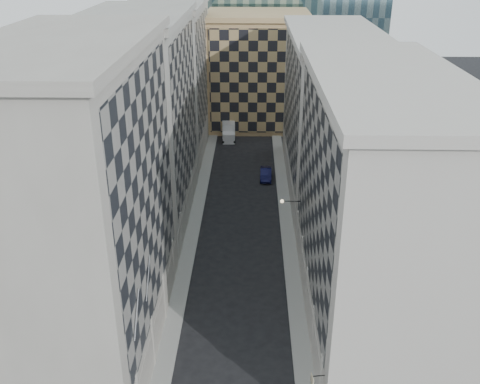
# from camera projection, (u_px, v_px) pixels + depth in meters

# --- Properties ---
(sidewalk_west) EXTENTS (1.50, 100.00, 0.15)m
(sidewalk_west) POSITION_uv_depth(u_px,v_px,m) (194.00, 226.00, 60.22)
(sidewalk_west) COLOR gray
(sidewalk_west) RESTS_ON ground
(sidewalk_east) EXTENTS (1.50, 100.00, 0.15)m
(sidewalk_east) POSITION_uv_depth(u_px,v_px,m) (287.00, 227.00, 60.00)
(sidewalk_east) COLOR gray
(sidewalk_east) RESTS_ON ground
(bldg_left_a) EXTENTS (10.80, 22.80, 23.70)m
(bldg_left_a) POSITION_uv_depth(u_px,v_px,m) (82.00, 208.00, 38.16)
(bldg_left_a) COLOR gray
(bldg_left_a) RESTS_ON ground
(bldg_left_b) EXTENTS (10.80, 22.80, 22.70)m
(bldg_left_b) POSITION_uv_depth(u_px,v_px,m) (142.00, 121.00, 58.29)
(bldg_left_b) COLOR gray
(bldg_left_b) RESTS_ON ground
(bldg_left_c) EXTENTS (10.80, 22.80, 21.70)m
(bldg_left_c) POSITION_uv_depth(u_px,v_px,m) (170.00, 79.00, 78.41)
(bldg_left_c) COLOR gray
(bldg_left_c) RESTS_ON ground
(bldg_right_a) EXTENTS (10.80, 26.80, 20.70)m
(bldg_right_a) POSITION_uv_depth(u_px,v_px,m) (374.00, 205.00, 41.95)
(bldg_right_a) COLOR #B5AEA6
(bldg_right_a) RESTS_ON ground
(bldg_right_b) EXTENTS (10.80, 28.80, 19.70)m
(bldg_right_b) POSITION_uv_depth(u_px,v_px,m) (330.00, 112.00, 66.60)
(bldg_right_b) COLOR #B5AEA6
(bldg_right_b) RESTS_ON ground
(tan_block) EXTENTS (16.80, 14.80, 18.80)m
(tan_block) POSITION_uv_depth(u_px,v_px,m) (257.00, 70.00, 90.40)
(tan_block) COLOR tan
(tan_block) RESTS_ON ground
(flagpoles_left) EXTENTS (0.10, 6.33, 2.33)m
(flagpoles_left) POSITION_uv_depth(u_px,v_px,m) (143.00, 295.00, 35.15)
(flagpoles_left) COLOR gray
(flagpoles_left) RESTS_ON ground
(bracket_lamp) EXTENTS (1.98, 0.36, 0.36)m
(bracket_lamp) POSITION_uv_depth(u_px,v_px,m) (284.00, 201.00, 51.99)
(bracket_lamp) COLOR black
(bracket_lamp) RESTS_ON ground
(box_truck) EXTENTS (2.29, 5.09, 2.74)m
(box_truck) POSITION_uv_depth(u_px,v_px,m) (229.00, 132.00, 86.54)
(box_truck) COLOR silver
(box_truck) RESTS_ON ground
(dark_car) EXTENTS (1.63, 4.37, 1.42)m
(dark_car) POSITION_uv_depth(u_px,v_px,m) (266.00, 174.00, 72.06)
(dark_car) COLOR #0F1139
(dark_car) RESTS_ON ground
(shop_sign) EXTENTS (0.86, 0.66, 0.73)m
(shop_sign) POSITION_uv_depth(u_px,v_px,m) (313.00, 380.00, 33.96)
(shop_sign) COLOR black
(shop_sign) RESTS_ON ground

